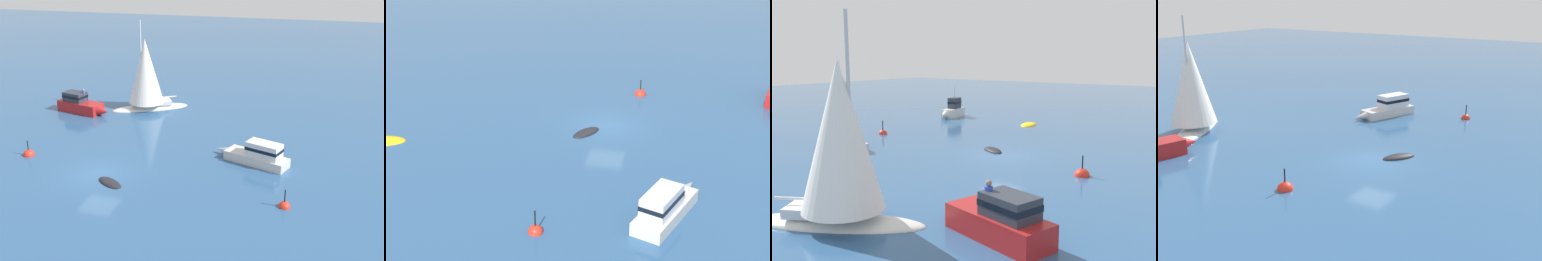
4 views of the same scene
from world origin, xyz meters
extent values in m
plane|color=#2D5684|center=(0.00, 0.00, 0.00)|extent=(160.00, 160.00, 0.00)
cube|color=silver|center=(10.63, 4.60, 0.34)|extent=(4.98, 3.17, 0.68)
cone|color=silver|center=(7.92, 5.64, 0.34)|extent=(1.35, 1.06, 0.68)
cube|color=silver|center=(11.18, 4.39, 1.21)|extent=(2.78, 2.07, 1.07)
cube|color=black|center=(11.18, 4.39, 1.27)|extent=(2.83, 2.12, 0.24)
ellipsoid|color=black|center=(1.43, -1.12, 0.00)|extent=(2.43, 2.04, 0.47)
sphere|color=red|center=(13.15, -1.41, 0.00)|extent=(0.75, 0.75, 0.75)
cylinder|color=black|center=(13.15, -1.41, 0.78)|extent=(0.08, 0.08, 0.81)
sphere|color=red|center=(-6.47, 1.70, 0.00)|extent=(0.89, 0.89, 0.89)
cylinder|color=black|center=(-6.47, 1.70, 0.82)|extent=(0.08, 0.08, 0.76)
camera|label=1|loc=(14.19, -28.34, 15.16)|focal=45.59mm
camera|label=2|loc=(35.21, 5.05, 15.62)|focal=53.46mm
camera|label=3|loc=(-15.89, 26.09, 6.87)|focal=42.27mm
camera|label=4|loc=(-24.88, -14.13, 10.32)|focal=45.20mm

